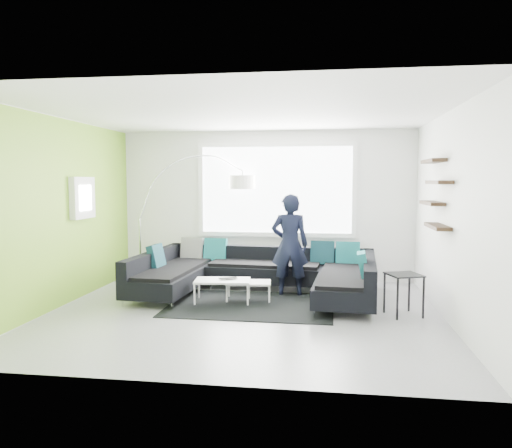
{
  "coord_description": "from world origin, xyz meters",
  "views": [
    {
      "loc": [
        1.15,
        -6.83,
        1.87
      ],
      "look_at": [
        0.05,
        0.9,
        1.19
      ],
      "focal_mm": 35.0,
      "sensor_mm": 36.0,
      "label": 1
    }
  ],
  "objects": [
    {
      "name": "coffee_table",
      "position": [
        -0.24,
        0.66,
        0.18
      ],
      "size": [
        1.15,
        0.75,
        0.36
      ],
      "primitive_type": "cube",
      "rotation": [
        0.0,
        0.0,
        0.11
      ],
      "color": "white",
      "rests_on": "ground"
    },
    {
      "name": "person",
      "position": [
        0.55,
        1.23,
        0.83
      ],
      "size": [
        0.65,
        0.47,
        1.66
      ],
      "primitive_type": "imported",
      "rotation": [
        0.0,
        0.0,
        3.2
      ],
      "color": "black",
      "rests_on": "ground"
    },
    {
      "name": "ground",
      "position": [
        0.0,
        0.0,
        0.0
      ],
      "size": [
        5.5,
        5.5,
        0.0
      ],
      "primitive_type": "plane",
      "color": "gray",
      "rests_on": "ground"
    },
    {
      "name": "sectional_sofa",
      "position": [
        0.03,
        1.02,
        0.35
      ],
      "size": [
        3.87,
        2.55,
        0.8
      ],
      "rotation": [
        0.0,
        0.0,
        -0.07
      ],
      "color": "black",
      "rests_on": "ground"
    },
    {
      "name": "arc_lamp",
      "position": [
        -2.29,
        1.98,
        1.18
      ],
      "size": [
        2.34,
        1.28,
        2.35
      ],
      "primitive_type": null,
      "rotation": [
        0.0,
        0.0,
        0.19
      ],
      "color": "silver",
      "rests_on": "ground"
    },
    {
      "name": "room_shell",
      "position": [
        0.04,
        0.21,
        1.81
      ],
      "size": [
        5.54,
        5.04,
        2.82
      ],
      "color": "white",
      "rests_on": "ground"
    },
    {
      "name": "laptop",
      "position": [
        -0.33,
        0.57,
        0.37
      ],
      "size": [
        0.43,
        0.4,
        0.02
      ],
      "primitive_type": "imported",
      "rotation": [
        0.0,
        0.0,
        0.43
      ],
      "color": "black",
      "rests_on": "coffee_table"
    },
    {
      "name": "side_table",
      "position": [
        2.22,
        0.19,
        0.29
      ],
      "size": [
        0.55,
        0.55,
        0.59
      ],
      "primitive_type": "cube",
      "rotation": [
        0.0,
        0.0,
        0.35
      ],
      "color": "black",
      "rests_on": "ground"
    },
    {
      "name": "rug",
      "position": [
        0.04,
        0.45,
        0.01
      ],
      "size": [
        2.46,
        1.8,
        0.01
      ],
      "primitive_type": "cube",
      "rotation": [
        0.0,
        0.0,
        -0.01
      ],
      "color": "black",
      "rests_on": "ground"
    }
  ]
}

